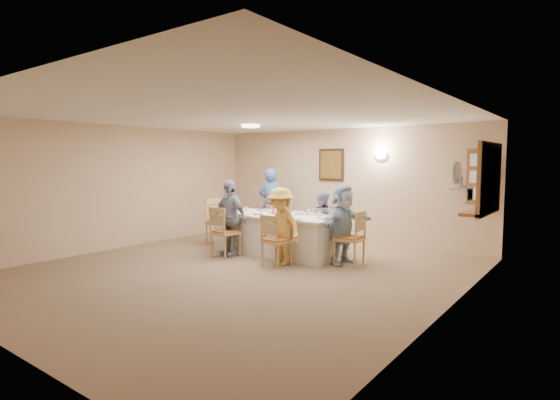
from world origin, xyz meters
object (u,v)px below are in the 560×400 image
Objects in this scene: diner_back_right at (322,222)px; condiment_ketchup at (275,207)px; diner_back_left at (274,217)px; diner_front_right at (281,226)px; dining_table at (277,234)px; diner_front_left at (230,218)px; chair_left_end at (219,222)px; chair_right_end at (349,238)px; chair_front_right at (277,240)px; chair_back_right at (325,228)px; chair_front_left at (225,232)px; diner_right_end at (343,224)px; chair_back_left at (277,220)px; desk_fan at (460,178)px; caregiver at (271,204)px; serving_hatch at (490,179)px.

condiment_ketchup is (-0.68, -0.64, 0.30)m from diner_back_right.
diner_back_left is 1.82m from diner_front_right.
diner_front_left is (-0.60, -0.68, 0.33)m from dining_table.
condiment_ketchup is (1.47, 0.04, 0.40)m from chair_left_end.
chair_front_right is at bearing -53.02° from chair_right_end.
diner_front_left is at bearing -139.96° from chair_back_right.
chair_front_left reaches higher than dining_table.
chair_right_end is 0.68× the size of diner_right_end.
condiment_ketchup is (-0.68, 0.72, 0.22)m from diner_front_right.
dining_table is at bearing -93.12° from chair_right_end.
diner_right_end reaches higher than diner_front_right.
chair_back_left is 0.15m from diner_back_left.
chair_back_right is at bearing 178.08° from diner_back_left.
diner_right_end is (-0.13, 0.00, 0.22)m from chair_right_end.
chair_left_end is 0.71× the size of diner_right_end.
chair_right_end is (0.95, -0.80, 0.02)m from chair_back_right.
diner_front_right is (-2.83, -0.25, -0.89)m from desk_fan.
desk_fan is 2.97m from diner_front_right.
chair_back_right is 0.63× the size of diner_front_left.
chair_back_right is 0.56× the size of caregiver.
diner_back_right reaches higher than chair_front_left.
diner_back_left is at bearing -85.33° from chair_back_left.
serving_hatch is 3.12m from chair_back_right.
chair_back_left is 1.91m from diner_front_right.
serving_hatch is 1.13× the size of diner_front_right.
serving_hatch is 1.05× the size of diner_front_left.
diner_back_right is at bearing -125.69° from chair_front_left.
diner_back_left is at bearing -110.67° from chair_right_end.
diner_front_left is at bearing -2.03° from chair_front_right.
diner_front_left is 1.89m from caregiver.
diner_front_right is at bearing -46.30° from chair_back_left.
chair_back_left is 1.20m from chair_back_right.
diner_right_end reaches higher than chair_left_end.
diner_back_right is (0.60, 0.68, 0.21)m from dining_table.
diner_front_left is at bearing -75.57° from chair_right_end.
chair_front_right is at bearing -0.47° from diner_front_left.
chair_right_end is (0.95, 0.80, 0.03)m from chair_front_right.
caregiver is (-0.45, 0.35, 0.30)m from chair_back_left.
chair_back_right is at bearing -80.39° from diner_back_right.
diner_front_left is 1.07× the size of diner_front_right.
desk_fan is 3.06m from chair_front_right.
serving_hatch reaches higher than chair_left_end.
dining_table is 2.13× the size of diner_back_left.
diner_front_left is at bearing -123.60° from chair_left_end.
chair_front_left is 2.18m from diner_right_end.
diner_right_end is at bearing -1.46° from condiment_ketchup.
caregiver reaches higher than chair_back_left.
diner_back_right is at bearing -128.72° from chair_right_end.
dining_table is 1.00m from chair_back_right.
diner_back_left is (0.00, -0.12, 0.09)m from chair_back_left.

